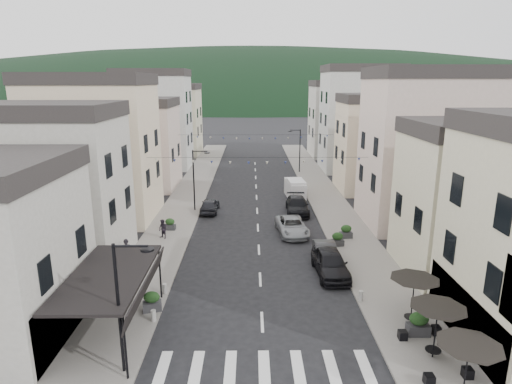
{
  "coord_description": "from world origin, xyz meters",
  "views": [
    {
      "loc": [
        -0.54,
        -14.09,
        12.3
      ],
      "look_at": [
        -0.18,
        19.85,
        3.5
      ],
      "focal_mm": 30.0,
      "sensor_mm": 36.0,
      "label": 1
    }
  ],
  "objects_px": {
    "parked_car_e": "(210,205)",
    "pedestrian_b": "(163,229)",
    "parked_car_d": "(297,206)",
    "delivery_van": "(295,189)",
    "parked_car_a": "(330,263)",
    "parked_car_c": "(292,226)",
    "parked_car_b": "(325,254)",
    "pedestrian_a": "(127,253)"
  },
  "relations": [
    {
      "from": "parked_car_e",
      "to": "pedestrian_b",
      "type": "height_order",
      "value": "pedestrian_b"
    },
    {
      "from": "parked_car_d",
      "to": "delivery_van",
      "type": "height_order",
      "value": "delivery_van"
    },
    {
      "from": "parked_car_a",
      "to": "parked_car_c",
      "type": "relative_size",
      "value": 0.99
    },
    {
      "from": "parked_car_d",
      "to": "parked_car_b",
      "type": "bearing_deg",
      "value": -84.53
    },
    {
      "from": "parked_car_c",
      "to": "parked_car_d",
      "type": "distance_m",
      "value": 5.9
    },
    {
      "from": "parked_car_b",
      "to": "parked_car_c",
      "type": "distance_m",
      "value": 6.13
    },
    {
      "from": "parked_car_a",
      "to": "parked_car_d",
      "type": "relative_size",
      "value": 0.95
    },
    {
      "from": "parked_car_b",
      "to": "delivery_van",
      "type": "bearing_deg",
      "value": 92.47
    },
    {
      "from": "delivery_van",
      "to": "pedestrian_a",
      "type": "height_order",
      "value": "pedestrian_a"
    },
    {
      "from": "parked_car_b",
      "to": "parked_car_d",
      "type": "relative_size",
      "value": 0.81
    },
    {
      "from": "delivery_van",
      "to": "pedestrian_b",
      "type": "height_order",
      "value": "delivery_van"
    },
    {
      "from": "parked_car_b",
      "to": "pedestrian_a",
      "type": "relative_size",
      "value": 2.13
    },
    {
      "from": "pedestrian_a",
      "to": "delivery_van",
      "type": "bearing_deg",
      "value": 47.61
    },
    {
      "from": "parked_car_c",
      "to": "delivery_van",
      "type": "bearing_deg",
      "value": 77.08
    },
    {
      "from": "parked_car_c",
      "to": "parked_car_d",
      "type": "relative_size",
      "value": 0.96
    },
    {
      "from": "parked_car_b",
      "to": "parked_car_c",
      "type": "relative_size",
      "value": 0.84
    },
    {
      "from": "parked_car_a",
      "to": "parked_car_d",
      "type": "height_order",
      "value": "parked_car_a"
    },
    {
      "from": "parked_car_a",
      "to": "pedestrian_a",
      "type": "xyz_separation_m",
      "value": [
        -13.56,
        1.13,
        0.27
      ]
    },
    {
      "from": "parked_car_b",
      "to": "parked_car_a",
      "type": "bearing_deg",
      "value": -88.83
    },
    {
      "from": "parked_car_b",
      "to": "pedestrian_a",
      "type": "distance_m",
      "value": 13.58
    },
    {
      "from": "parked_car_e",
      "to": "pedestrian_a",
      "type": "bearing_deg",
      "value": 73.11
    },
    {
      "from": "parked_car_e",
      "to": "pedestrian_a",
      "type": "relative_size",
      "value": 2.07
    },
    {
      "from": "parked_car_b",
      "to": "parked_car_d",
      "type": "distance_m",
      "value": 11.69
    },
    {
      "from": "parked_car_b",
      "to": "parked_car_c",
      "type": "bearing_deg",
      "value": 108.25
    },
    {
      "from": "delivery_van",
      "to": "pedestrian_b",
      "type": "distance_m",
      "value": 17.37
    },
    {
      "from": "parked_car_c",
      "to": "pedestrian_a",
      "type": "relative_size",
      "value": 2.52
    },
    {
      "from": "parked_car_b",
      "to": "delivery_van",
      "type": "height_order",
      "value": "delivery_van"
    },
    {
      "from": "parked_car_a",
      "to": "parked_car_d",
      "type": "bearing_deg",
      "value": 90.62
    },
    {
      "from": "parked_car_d",
      "to": "delivery_van",
      "type": "distance_m",
      "value": 5.7
    },
    {
      "from": "parked_car_d",
      "to": "parked_car_e",
      "type": "relative_size",
      "value": 1.28
    },
    {
      "from": "pedestrian_a",
      "to": "pedestrian_b",
      "type": "distance_m",
      "value": 5.53
    },
    {
      "from": "parked_car_b",
      "to": "parked_car_e",
      "type": "xyz_separation_m",
      "value": [
        -9.2,
        12.08,
        0.0
      ]
    },
    {
      "from": "parked_car_e",
      "to": "parked_car_c",
      "type": "bearing_deg",
      "value": 141.8
    },
    {
      "from": "parked_car_c",
      "to": "pedestrian_b",
      "type": "bearing_deg",
      "value": -179.18
    },
    {
      "from": "delivery_van",
      "to": "pedestrian_b",
      "type": "xyz_separation_m",
      "value": [
        -11.82,
        -12.72,
        -0.12
      ]
    },
    {
      "from": "parked_car_c",
      "to": "parked_car_e",
      "type": "xyz_separation_m",
      "value": [
        -7.4,
        6.23,
        0.0
      ]
    },
    {
      "from": "parked_car_a",
      "to": "pedestrian_a",
      "type": "bearing_deg",
      "value": 172.66
    },
    {
      "from": "parked_car_c",
      "to": "pedestrian_b",
      "type": "distance_m",
      "value": 10.49
    },
    {
      "from": "parked_car_e",
      "to": "delivery_van",
      "type": "height_order",
      "value": "delivery_van"
    },
    {
      "from": "pedestrian_b",
      "to": "parked_car_b",
      "type": "bearing_deg",
      "value": 14.16
    },
    {
      "from": "parked_car_d",
      "to": "pedestrian_a",
      "type": "xyz_separation_m",
      "value": [
        -12.8,
        -12.41,
        0.35
      ]
    },
    {
      "from": "parked_car_d",
      "to": "pedestrian_b",
      "type": "xyz_separation_m",
      "value": [
        -11.46,
        -7.04,
        0.15
      ]
    }
  ]
}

